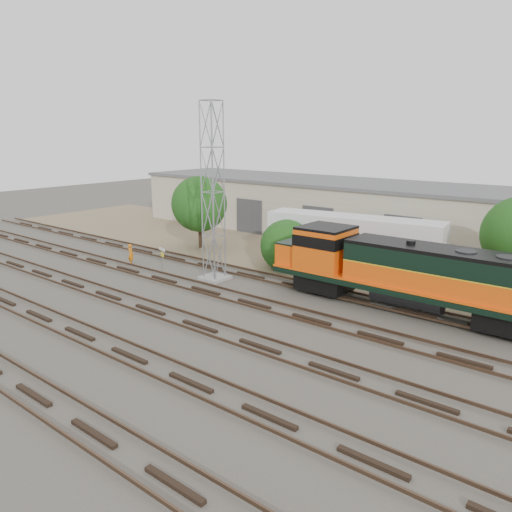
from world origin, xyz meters
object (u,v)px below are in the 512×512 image
Objects in this scene: locomotive at (404,272)px; signal_tower at (213,196)px; worker at (131,254)px; semi_trailer at (357,237)px.

signal_tower is at bearing -170.55° from locomotive.
signal_tower is 9.33m from worker.
worker is (-7.81, -1.10, -4.99)m from signal_tower.
signal_tower is 7.49× the size of worker.
locomotive is at bearing -53.39° from semi_trailer.
semi_trailer is (-6.17, 6.22, 0.19)m from locomotive.
semi_trailer is at bearing -134.95° from worker.
semi_trailer is (14.26, 9.42, 1.71)m from worker.
signal_tower is at bearing -160.38° from worker.
locomotive is 13.25m from signal_tower.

